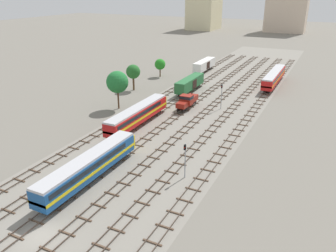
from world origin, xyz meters
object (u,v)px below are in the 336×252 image
Objects in this scene: freight_boxcar_far_left_farther at (204,65)px; freight_boxcar_left_midfar at (190,83)px; signal_post_nearest at (185,157)px; diesel_railcar_left_near at (138,114)px; signal_post_near at (222,94)px; diesel_railcar_centre_left_nearest at (89,165)px; passenger_coach_right_far at (274,77)px; shunter_loco_centre_left_mid at (187,100)px.

freight_boxcar_left_midfar is at bearing -78.71° from freight_boxcar_far_left_farther.
diesel_railcar_left_near is at bearing 138.89° from signal_post_nearest.
signal_post_nearest is 0.93× the size of signal_post_near.
signal_post_nearest is at bearing -71.90° from freight_boxcar_far_left_farther.
diesel_railcar_left_near is (-4.81, 21.71, 0.00)m from diesel_railcar_centre_left_nearest.
freight_boxcar_left_midfar is (0.01, 27.44, -0.15)m from diesel_railcar_left_near.
freight_boxcar_left_midfar is at bearing 111.79° from signal_post_nearest.
diesel_railcar_left_near is 0.93× the size of passenger_coach_right_far.
signal_post_near is (-4.81, 32.25, 0.24)m from signal_post_nearest.
freight_boxcar_far_left_farther is at bearing 116.34° from signal_post_near.
passenger_coach_right_far is at bearing 77.65° from diesel_railcar_centre_left_nearest.
diesel_railcar_centre_left_nearest is 36.02m from shunter_loco_centre_left_mid.
shunter_loco_centre_left_mid is at bearing 90.00° from diesel_railcar_centre_left_nearest.
shunter_loco_centre_left_mid is 8.10m from signal_post_near.
passenger_coach_right_far reaches higher than freight_boxcar_far_left_farther.
shunter_loco_centre_left_mid is 0.38× the size of passenger_coach_right_far.
signal_post_nearest is (-2.41, -58.98, 0.92)m from passenger_coach_right_far.
signal_post_nearest is at bearing -68.21° from freight_boxcar_left_midfar.
shunter_loco_centre_left_mid is at bearing 112.53° from signal_post_nearest.
shunter_loco_centre_left_mid is at bearing -75.52° from freight_boxcar_far_left_farther.
signal_post_nearest is (21.66, -66.27, 1.08)m from freight_boxcar_far_left_farther.
passenger_coach_right_far is at bearing 74.88° from signal_post_near.
freight_boxcar_far_left_farther is (-9.62, 37.25, 0.44)m from shunter_loco_centre_left_mid.
freight_boxcar_far_left_farther reaches higher than shunter_loco_centre_left_mid.
freight_boxcar_far_left_farther is (-24.06, 7.29, -0.16)m from passenger_coach_right_far.
signal_post_nearest is at bearing -67.47° from shunter_loco_centre_left_mid.
freight_boxcar_left_midfar is 24.60m from freight_boxcar_far_left_farther.
diesel_railcar_left_near is at bearing -90.01° from freight_boxcar_left_midfar.
shunter_loco_centre_left_mid is 33.26m from passenger_coach_right_far.
freight_boxcar_far_left_farther is 2.34× the size of signal_post_near.
diesel_railcar_centre_left_nearest is 3.67× the size of signal_post_nearest.
freight_boxcar_far_left_farther is 37.98m from signal_post_near.
passenger_coach_right_far is 27.71m from signal_post_near.
diesel_railcar_left_near is 15.11m from shunter_loco_centre_left_mid.
signal_post_near is at bearing -63.66° from freight_boxcar_far_left_farther.
freight_boxcar_left_midfar is at bearing 140.57° from signal_post_near.
signal_post_nearest reaches higher than freight_boxcar_left_midfar.
diesel_railcar_centre_left_nearest and diesel_railcar_left_near have the same top height.
signal_post_nearest is at bearing 30.18° from diesel_railcar_centre_left_nearest.
signal_post_near reaches higher than freight_boxcar_left_midfar.
freight_boxcar_left_midfar reaches higher than shunter_loco_centre_left_mid.
diesel_railcar_left_near is 51.78m from freight_boxcar_far_left_farther.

